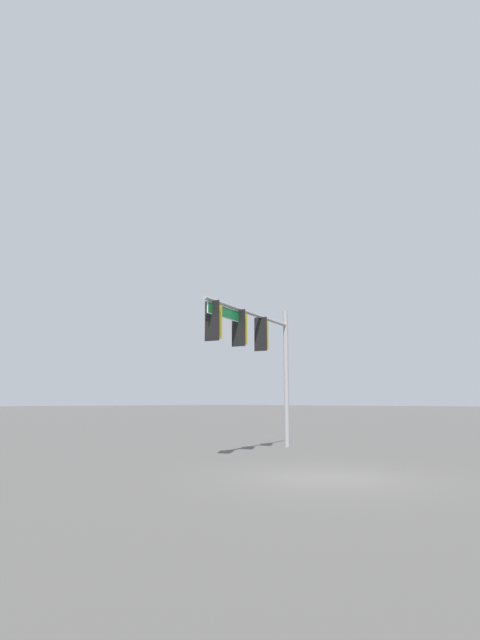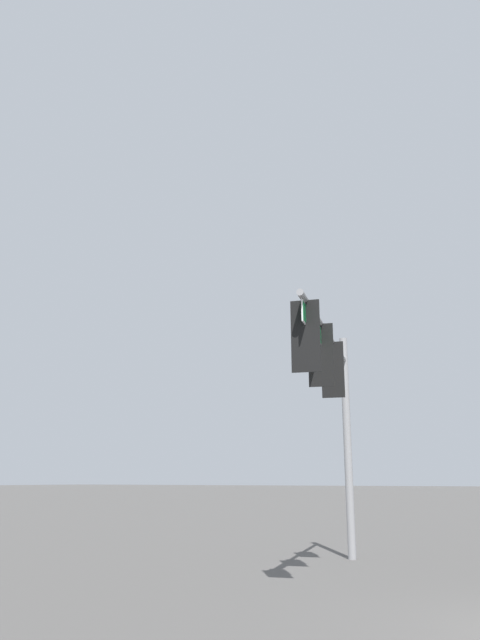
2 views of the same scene
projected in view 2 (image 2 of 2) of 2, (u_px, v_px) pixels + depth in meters
signal_pole_near at (331, 381)px, 13.87m from camera, size 6.48×1.83×5.67m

